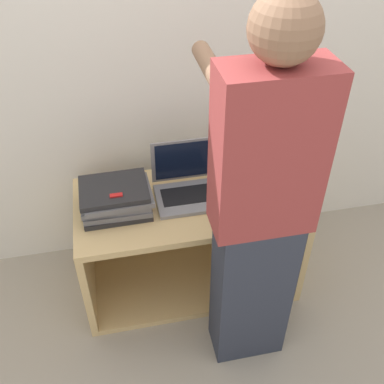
{
  "coord_description": "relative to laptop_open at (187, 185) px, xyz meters",
  "views": [
    {
      "loc": [
        -0.34,
        -1.43,
        2.1
      ],
      "look_at": [
        0.0,
        0.21,
        0.73
      ],
      "focal_mm": 42.0,
      "sensor_mm": 36.0,
      "label": 1
    }
  ],
  "objects": [
    {
      "name": "laptop_stack_left",
      "position": [
        -0.36,
        -0.05,
        0.01
      ],
      "size": [
        0.35,
        0.28,
        0.14
      ],
      "color": "#232326",
      "rests_on": "cart"
    },
    {
      "name": "ground_plane",
      "position": [
        0.0,
        -0.34,
        -0.66
      ],
      "size": [
        12.0,
        12.0,
        0.0
      ],
      "primitive_type": "plane",
      "color": "#9E9384"
    },
    {
      "name": "person",
      "position": [
        0.2,
        -0.52,
        0.22
      ],
      "size": [
        0.4,
        0.53,
        1.75
      ],
      "color": "#2D3342",
      "rests_on": "ground_plane"
    },
    {
      "name": "inventory_tag",
      "position": [
        -0.36,
        -0.11,
        0.08
      ],
      "size": [
        0.06,
        0.02,
        0.01
      ],
      "color": "red",
      "rests_on": "laptop_stack_left"
    },
    {
      "name": "laptop_stack_right",
      "position": [
        0.36,
        -0.05,
        -0.0
      ],
      "size": [
        0.35,
        0.27,
        0.11
      ],
      "color": "#232326",
      "rests_on": "cart"
    },
    {
      "name": "wall_back",
      "position": [
        0.0,
        0.35,
        0.54
      ],
      "size": [
        8.0,
        0.05,
        2.4
      ],
      "color": "silver",
      "rests_on": "ground_plane"
    },
    {
      "name": "laptop_open",
      "position": [
        0.0,
        0.0,
        0.0
      ],
      "size": [
        0.33,
        0.29,
        0.28
      ],
      "color": "gray",
      "rests_on": "cart"
    },
    {
      "name": "cart",
      "position": [
        0.0,
        0.02,
        -0.36
      ],
      "size": [
        1.16,
        0.59,
        0.61
      ],
      "color": "tan",
      "rests_on": "ground_plane"
    }
  ]
}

